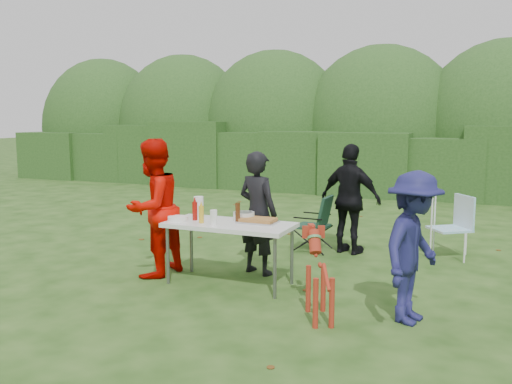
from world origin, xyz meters
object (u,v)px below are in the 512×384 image
at_px(person_red_jacket, 153,208).
at_px(person_black_puffy, 350,199).
at_px(folding_table, 230,227).
at_px(person_cook, 258,213).
at_px(child, 413,248).
at_px(camping_chair, 312,223).
at_px(lawn_chair, 449,226).
at_px(ketchup_bottle, 195,211).
at_px(mustard_bottle, 201,215).
at_px(paper_towel_roll, 199,207).
at_px(dog, 320,278).
at_px(beer_bottle, 238,213).

height_order(person_red_jacket, person_black_puffy, person_red_jacket).
height_order(folding_table, person_cook, person_cook).
bearing_deg(person_black_puffy, child, 131.15).
height_order(person_black_puffy, camping_chair, person_black_puffy).
xyz_separation_m(lawn_chair, ketchup_bottle, (-2.77, -2.35, 0.40)).
distance_m(camping_chair, mustard_bottle, 2.25).
bearing_deg(folding_table, person_cook, 76.46).
relative_size(person_black_puffy, lawn_chair, 1.79).
height_order(person_black_puffy, ketchup_bottle, person_black_puffy).
relative_size(child, paper_towel_roll, 5.66).
relative_size(folding_table, person_red_jacket, 0.88).
relative_size(person_red_jacket, mustard_bottle, 8.55).
bearing_deg(mustard_bottle, ketchup_bottle, 141.33).
relative_size(person_red_jacket, dog, 1.95).
bearing_deg(paper_towel_roll, camping_chair, 62.73).
bearing_deg(camping_chair, ketchup_bottle, 68.56).
relative_size(person_cook, paper_towel_roll, 5.98).
bearing_deg(child, ketchup_bottle, 96.15).
distance_m(person_cook, lawn_chair, 2.84).
xyz_separation_m(mustard_bottle, paper_towel_roll, (-0.20, 0.30, 0.03)).
bearing_deg(person_black_puffy, person_cook, 75.52).
height_order(person_cook, child, person_cook).
distance_m(camping_chair, paper_towel_roll, 2.06).
xyz_separation_m(person_red_jacket, lawn_chair, (3.34, 2.38, -0.41)).
xyz_separation_m(folding_table, beer_bottle, (0.09, 0.03, 0.17)).
distance_m(person_cook, person_red_jacket, 1.31).
distance_m(folding_table, camping_chair, 2.02).
distance_m(mustard_bottle, paper_towel_roll, 0.37).
bearing_deg(person_cook, person_red_jacket, 43.46).
height_order(folding_table, person_red_jacket, person_red_jacket).
xyz_separation_m(dog, paper_towel_roll, (-1.81, 0.86, 0.45)).
xyz_separation_m(folding_table, lawn_chair, (2.31, 2.34, -0.24)).
xyz_separation_m(camping_chair, mustard_bottle, (-0.72, -2.09, 0.42)).
height_order(person_red_jacket, camping_chair, person_red_jacket).
bearing_deg(paper_towel_roll, person_cook, 30.56).
xyz_separation_m(folding_table, ketchup_bottle, (-0.46, -0.01, 0.16)).
xyz_separation_m(camping_chair, lawn_chair, (1.89, 0.38, 0.03)).
bearing_deg(mustard_bottle, folding_table, 24.11).
relative_size(lawn_chair, beer_bottle, 3.71).
bearing_deg(paper_towel_roll, person_red_jacket, -158.19).
distance_m(person_red_jacket, ketchup_bottle, 0.58).
bearing_deg(dog, person_cook, 17.14).
height_order(dog, lawn_chair, lawn_chair).
bearing_deg(child, person_black_puffy, 40.60).
distance_m(person_black_puffy, lawn_chair, 1.43).
distance_m(folding_table, lawn_chair, 3.29).
height_order(camping_chair, lawn_chair, lawn_chair).
xyz_separation_m(child, ketchup_bottle, (-2.60, 0.38, 0.11)).
height_order(folding_table, dog, dog).
relative_size(dog, paper_towel_roll, 3.37).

